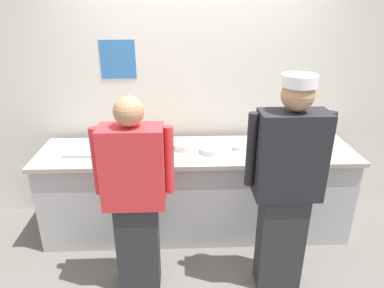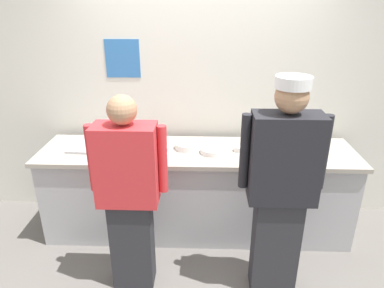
# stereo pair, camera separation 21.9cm
# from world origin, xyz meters

# --- Properties ---
(ground_plane) EXTENTS (9.00, 9.00, 0.00)m
(ground_plane) POSITION_xyz_m (0.00, 0.00, 0.00)
(ground_plane) COLOR slate
(wall_back) EXTENTS (4.67, 0.11, 2.81)m
(wall_back) POSITION_xyz_m (-0.00, 0.86, 1.40)
(wall_back) COLOR silver
(wall_back) RESTS_ON ground
(prep_counter) EXTENTS (2.98, 0.71, 0.89)m
(prep_counter) POSITION_xyz_m (0.00, 0.37, 0.45)
(prep_counter) COLOR #B2B2B7
(prep_counter) RESTS_ON ground
(chef_near_left) EXTENTS (0.59, 0.24, 1.61)m
(chef_near_left) POSITION_xyz_m (-0.50, -0.36, 0.85)
(chef_near_left) COLOR #2D2D33
(chef_near_left) RESTS_ON ground
(chef_center) EXTENTS (0.63, 0.24, 1.75)m
(chef_center) POSITION_xyz_m (0.63, -0.38, 0.94)
(chef_center) COLOR #2D2D33
(chef_center) RESTS_ON ground
(plate_stack_front) EXTENTS (0.23, 0.23, 0.05)m
(plate_stack_front) POSITION_xyz_m (0.14, 0.32, 0.91)
(plate_stack_front) COLOR white
(plate_stack_front) RESTS_ON prep_counter
(plate_stack_rear) EXTENTS (0.22, 0.22, 0.06)m
(plate_stack_rear) POSITION_xyz_m (-0.10, 0.40, 0.92)
(plate_stack_rear) COLOR white
(plate_stack_rear) RESTS_ON prep_counter
(mixing_bowl_steel) EXTENTS (0.31, 0.31, 0.14)m
(mixing_bowl_steel) POSITION_xyz_m (1.05, 0.37, 0.96)
(mixing_bowl_steel) COLOR #B7BABF
(mixing_bowl_steel) RESTS_ON prep_counter
(sheet_tray) EXTENTS (0.47, 0.38, 0.02)m
(sheet_tray) POSITION_xyz_m (-0.99, 0.40, 0.90)
(sheet_tray) COLOR #B7BABF
(sheet_tray) RESTS_ON prep_counter
(squeeze_bottle_primary) EXTENTS (0.06, 0.06, 0.20)m
(squeeze_bottle_primary) POSITION_xyz_m (-0.44, 0.53, 0.98)
(squeeze_bottle_primary) COLOR red
(squeeze_bottle_primary) RESTS_ON prep_counter
(ramekin_yellow_sauce) EXTENTS (0.08, 0.08, 0.04)m
(ramekin_yellow_sauce) POSITION_xyz_m (-0.29, 0.35, 0.91)
(ramekin_yellow_sauce) COLOR white
(ramekin_yellow_sauce) RESTS_ON prep_counter
(ramekin_green_sauce) EXTENTS (0.11, 0.11, 0.04)m
(ramekin_green_sauce) POSITION_xyz_m (0.78, 0.19, 0.91)
(ramekin_green_sauce) COLOR white
(ramekin_green_sauce) RESTS_ON prep_counter
(ramekin_orange_sauce) EXTENTS (0.09, 0.09, 0.05)m
(ramekin_orange_sauce) POSITION_xyz_m (0.58, 0.48, 0.91)
(ramekin_orange_sauce) COLOR white
(ramekin_orange_sauce) RESTS_ON prep_counter
(ramekin_red_sauce) EXTENTS (0.09, 0.09, 0.05)m
(ramekin_red_sauce) POSITION_xyz_m (0.39, 0.36, 0.91)
(ramekin_red_sauce) COLOR white
(ramekin_red_sauce) RESTS_ON prep_counter
(deli_cup) EXTENTS (0.09, 0.09, 0.09)m
(deli_cup) POSITION_xyz_m (-0.54, 0.55, 0.93)
(deli_cup) COLOR white
(deli_cup) RESTS_ON prep_counter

